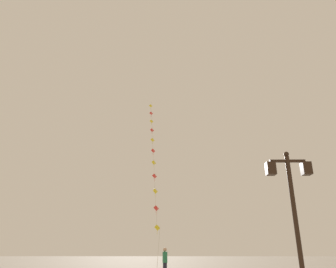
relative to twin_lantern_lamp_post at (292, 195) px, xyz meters
name	(u,v)px	position (x,y,z in m)	size (l,w,h in m)	color
twin_lantern_lamp_post	(292,195)	(0.00, 0.00, 0.00)	(1.40, 0.28, 4.52)	black
kite_train	(153,158)	(-5.39, 18.53, 6.58)	(2.01, 13.58, 18.39)	brown
kite_flyer	(165,262)	(-4.11, 10.15, -2.24)	(0.29, 0.62, 1.71)	#1E1E2D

